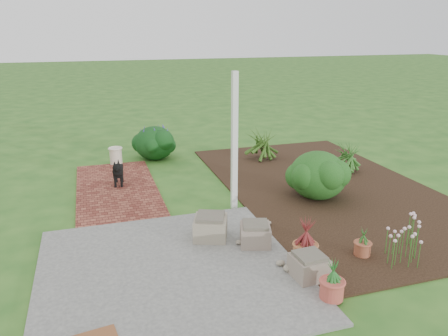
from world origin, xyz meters
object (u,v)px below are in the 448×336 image
object	(u,v)px
cream_ceramic_urn	(116,156)
evergreen_shrub	(318,174)
stone_trough_near	(309,267)
black_dog	(118,171)

from	to	relation	value
cream_ceramic_urn	evergreen_shrub	world-z (taller)	evergreen_shrub
stone_trough_near	evergreen_shrub	xyz separation A→B (m)	(1.53, 2.56, 0.32)
black_dog	evergreen_shrub	size ratio (longest dim) A/B	0.56
evergreen_shrub	stone_trough_near	bearing A→B (deg)	-120.79
stone_trough_near	cream_ceramic_urn	xyz separation A→B (m)	(-2.06, 5.95, 0.05)
stone_trough_near	black_dog	distance (m)	4.85
black_dog	cream_ceramic_urn	bearing A→B (deg)	95.34
stone_trough_near	cream_ceramic_urn	world-z (taller)	cream_ceramic_urn
black_dog	evergreen_shrub	bearing A→B (deg)	-18.57
stone_trough_near	evergreen_shrub	distance (m)	3.00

